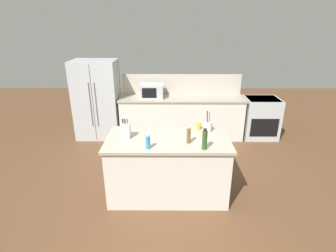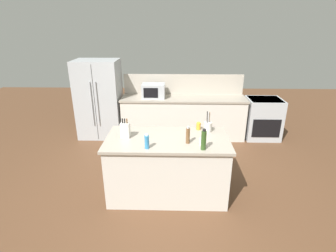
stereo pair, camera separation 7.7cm
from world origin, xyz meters
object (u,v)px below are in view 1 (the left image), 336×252
(range_oven, at_px, (260,118))
(olive_oil_bottle, at_px, (205,140))
(microwave, at_px, (152,91))
(honey_jar, at_px, (198,126))
(dish_soap_bottle, at_px, (148,142))
(refrigerator, at_px, (97,100))
(salt_shaker, at_px, (202,141))
(pepper_grinder, at_px, (189,135))
(utensil_crock, at_px, (208,126))
(knife_block, at_px, (126,130))

(range_oven, relative_size, olive_oil_bottle, 3.14)
(microwave, bearing_deg, honey_jar, -65.49)
(dish_soap_bottle, height_order, olive_oil_bottle, olive_oil_bottle)
(olive_oil_bottle, distance_m, honey_jar, 0.69)
(refrigerator, distance_m, salt_shaker, 3.22)
(refrigerator, bearing_deg, olive_oil_bottle, -51.07)
(pepper_grinder, height_order, salt_shaker, pepper_grinder)
(refrigerator, height_order, dish_soap_bottle, refrigerator)
(refrigerator, relative_size, salt_shaker, 16.33)
(dish_soap_bottle, distance_m, honey_jar, 1.00)
(refrigerator, height_order, pepper_grinder, refrigerator)
(pepper_grinder, bearing_deg, dish_soap_bottle, -162.44)
(range_oven, bearing_deg, honey_jar, -131.40)
(utensil_crock, xyz_separation_m, olive_oil_bottle, (-0.13, -0.61, 0.06))
(range_oven, bearing_deg, salt_shaker, -124.39)
(refrigerator, height_order, microwave, refrigerator)
(dish_soap_bottle, relative_size, pepper_grinder, 0.83)
(dish_soap_bottle, bearing_deg, salt_shaker, 9.72)
(knife_block, height_order, dish_soap_bottle, knife_block)
(olive_oil_bottle, bearing_deg, microwave, 108.55)
(salt_shaker, bearing_deg, knife_block, 168.24)
(microwave, relative_size, dish_soap_bottle, 2.42)
(utensil_crock, bearing_deg, knife_block, -168.37)
(refrigerator, xyz_separation_m, knife_block, (1.00, -2.23, 0.18))
(utensil_crock, bearing_deg, salt_shaker, -107.28)
(honey_jar, bearing_deg, range_oven, 48.60)
(microwave, bearing_deg, knife_block, -96.34)
(dish_soap_bottle, bearing_deg, microwave, 92.42)
(knife_block, distance_m, olive_oil_bottle, 1.16)
(dish_soap_bottle, bearing_deg, pepper_grinder, 17.56)
(knife_block, bearing_deg, pepper_grinder, -6.35)
(range_oven, distance_m, knife_block, 3.54)
(microwave, xyz_separation_m, olive_oil_bottle, (0.85, -2.55, -0.01))
(range_oven, bearing_deg, refrigerator, 179.21)
(pepper_grinder, bearing_deg, knife_block, 168.99)
(pepper_grinder, relative_size, honey_jar, 2.04)
(knife_block, height_order, pepper_grinder, knife_block)
(range_oven, height_order, knife_block, knife_block)
(knife_block, distance_m, salt_shaker, 1.10)
(utensil_crock, height_order, dish_soap_bottle, utensil_crock)
(refrigerator, relative_size, knife_block, 6.04)
(olive_oil_bottle, bearing_deg, salt_shaker, 97.83)
(utensil_crock, bearing_deg, pepper_grinder, -127.36)
(honey_jar, bearing_deg, pepper_grinder, -110.67)
(range_oven, height_order, olive_oil_bottle, olive_oil_bottle)
(knife_block, distance_m, utensil_crock, 1.25)
(refrigerator, relative_size, olive_oil_bottle, 5.98)
(refrigerator, bearing_deg, honey_jar, -42.39)
(pepper_grinder, height_order, honey_jar, pepper_grinder)
(dish_soap_bottle, relative_size, olive_oil_bottle, 0.70)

